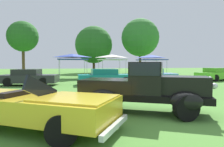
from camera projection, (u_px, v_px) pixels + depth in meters
The scene contains 13 objects.
ground_plane at pixel (168, 114), 6.60m from camera, with size 120.00×120.00×0.00m, color #4C8433.
feature_pickup_truck at pixel (144, 87), 6.76m from camera, with size 4.38×3.29×1.70m.
neighbor_convertible at pixel (37, 106), 5.08m from camera, with size 4.62×3.78×1.40m.
show_car_charcoal at pixel (29, 77), 15.13m from camera, with size 4.41×2.41×1.22m.
show_car_teal at pixel (106, 77), 15.54m from camera, with size 4.40×1.79×1.22m.
show_car_skyblue at pixel (153, 76), 17.38m from camera, with size 4.08×2.17×1.22m.
show_car_lime at pixel (217, 74), 19.50m from camera, with size 4.86×2.85×1.22m.
canopy_tent_left_field at pixel (73, 56), 21.99m from camera, with size 3.16×3.16×2.71m.
canopy_tent_center_field at pixel (112, 57), 23.70m from camera, with size 2.99×2.99×2.71m.
canopy_tent_right_field at pixel (151, 57), 24.64m from camera, with size 3.02×3.02×2.71m.
treeline_mid_left at pixel (23, 37), 31.40m from camera, with size 4.76×4.76×8.26m.
treeline_center at pixel (94, 45), 35.14m from camera, with size 6.49×6.49×8.17m.
treeline_mid_right at pixel (140, 38), 35.01m from camera, with size 6.55×6.55×9.44m.
Camera 1 is at (-3.27, -5.95, 1.65)m, focal length 32.18 mm.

